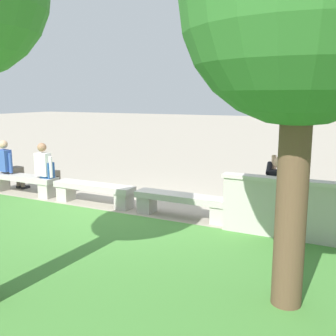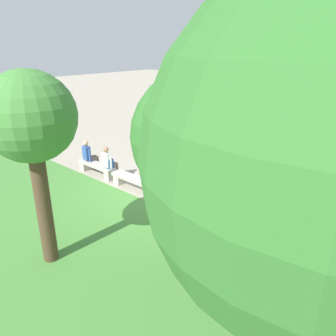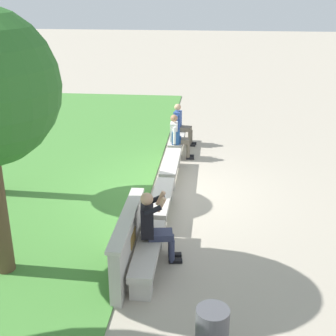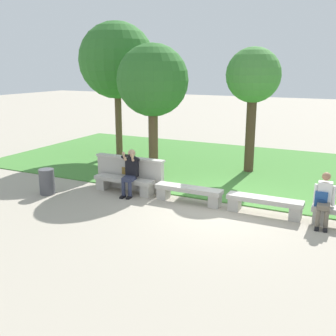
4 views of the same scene
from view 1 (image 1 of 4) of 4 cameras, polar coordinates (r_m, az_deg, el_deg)
name	(u,v)px [view 1 (image 1 of 4)]	position (r m, az deg, el deg)	size (l,w,h in m)	color
ground_plane	(135,210)	(8.07, -4.74, -6.13)	(80.00, 80.00, 0.00)	#A89E8C
bench_main	(294,217)	(6.95, 17.87, -6.77)	(1.89, 0.40, 0.45)	#B7B2A8
bench_near	(182,202)	(7.52, 2.02, -4.98)	(1.89, 0.40, 0.45)	#B7B2A8
bench_mid	(94,191)	(8.57, -10.72, -3.25)	(1.89, 0.40, 0.45)	#B7B2A8
bench_far	(23,181)	(9.94, -20.29, -1.84)	(1.89, 0.40, 0.45)	#B7B2A8
backrest_wall_with_plaque	(292,210)	(6.57, 17.51, -5.77)	(2.28, 0.24, 1.01)	#B7B2A8
person_photographer	(280,189)	(6.96, 15.91, -2.92)	(0.51, 0.76, 1.32)	black
person_distant	(46,168)	(9.43, -17.25, 0.02)	(0.48, 0.69, 1.26)	black
person_companion	(9,164)	(10.29, -22.10, 0.56)	(0.48, 0.70, 1.26)	black
backpack	(47,170)	(9.37, -17.11, -0.32)	(0.28, 0.24, 0.43)	#234C8C
tree_left_background	(303,4)	(4.31, 19.02, 21.52)	(2.43, 2.43, 4.41)	brown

